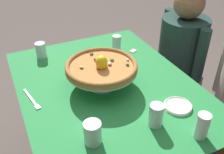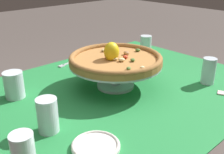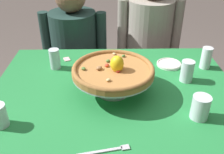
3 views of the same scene
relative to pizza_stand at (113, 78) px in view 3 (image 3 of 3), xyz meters
name	(u,v)px [view 3 (image 3 of 3)]	position (x,y,z in m)	size (l,w,h in m)	color
dining_table	(115,105)	(0.01, 0.03, -0.19)	(1.28, 0.98, 0.77)	brown
pizza_stand	(113,78)	(0.00, 0.00, 0.00)	(0.40, 0.40, 0.11)	#B7B7C1
pizza	(113,70)	(0.00, 0.00, 0.05)	(0.40, 0.40, 0.10)	#AD753D
water_glass_back_right	(206,59)	(0.55, 0.25, -0.03)	(0.06, 0.06, 0.13)	white
water_glass_front_right	(200,109)	(0.37, -0.20, -0.04)	(0.08, 0.08, 0.11)	silver
water_glass_back_left	(55,60)	(-0.34, 0.26, -0.03)	(0.06, 0.06, 0.12)	silver
water_glass_side_right	(187,72)	(0.40, 0.10, -0.03)	(0.07, 0.07, 0.12)	silver
side_plate	(169,64)	(0.35, 0.28, -0.08)	(0.15, 0.15, 0.02)	white
dinner_fork	(107,151)	(-0.03, -0.39, -0.08)	(0.20, 0.06, 0.01)	#B7B7C1
sugar_packet	(67,59)	(-0.29, 0.37, -0.08)	(0.05, 0.04, 0.01)	beige
diner_left	(75,55)	(-0.29, 0.82, -0.28)	(0.52, 0.37, 1.16)	gray
diner_right	(148,49)	(0.31, 0.86, -0.25)	(0.52, 0.37, 1.23)	navy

